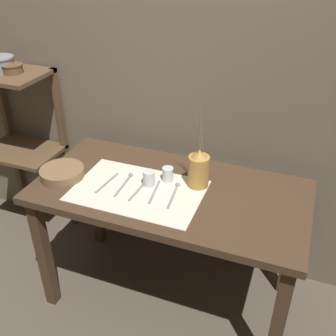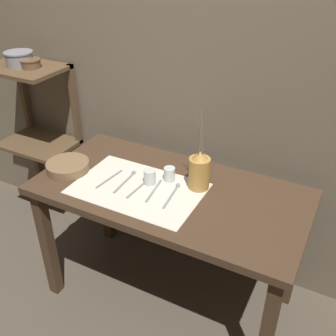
% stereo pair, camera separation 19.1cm
% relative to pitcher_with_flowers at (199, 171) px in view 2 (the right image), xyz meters
% --- Properties ---
extents(ground_plane, '(12.00, 12.00, 0.00)m').
position_rel_pitcher_with_flowers_xyz_m(ground_plane, '(-0.12, -0.08, -0.87)').
color(ground_plane, brown).
extents(stone_wall_back, '(7.00, 0.06, 2.40)m').
position_rel_pitcher_with_flowers_xyz_m(stone_wall_back, '(-0.12, 0.38, 0.33)').
color(stone_wall_back, '#6B5E4C').
rests_on(stone_wall_back, ground_plane).
extents(wooden_table, '(1.37, 0.69, 0.77)m').
position_rel_pitcher_with_flowers_xyz_m(wooden_table, '(-0.12, -0.08, -0.20)').
color(wooden_table, '#422D1E').
rests_on(wooden_table, ground_plane).
extents(wooden_shelf_unit, '(0.48, 0.34, 1.18)m').
position_rel_pitcher_with_flowers_xyz_m(wooden_shelf_unit, '(-1.24, 0.20, -0.05)').
color(wooden_shelf_unit, brown).
rests_on(wooden_shelf_unit, ground_plane).
extents(linen_cloth, '(0.64, 0.42, 0.00)m').
position_rel_pitcher_with_flowers_xyz_m(linen_cloth, '(-0.27, -0.15, -0.10)').
color(linen_cloth, beige).
rests_on(linen_cloth, wooden_table).
extents(pitcher_with_flowers, '(0.11, 0.11, 0.42)m').
position_rel_pitcher_with_flowers_xyz_m(pitcher_with_flowers, '(0.00, 0.00, 0.00)').
color(pitcher_with_flowers, '#B7843D').
rests_on(pitcher_with_flowers, wooden_table).
extents(wooden_bowl, '(0.23, 0.23, 0.05)m').
position_rel_pitcher_with_flowers_xyz_m(wooden_bowl, '(-0.69, -0.17, -0.07)').
color(wooden_bowl, brown).
rests_on(wooden_bowl, wooden_table).
extents(glass_tumbler_near, '(0.06, 0.06, 0.08)m').
position_rel_pitcher_with_flowers_xyz_m(glass_tumbler_near, '(-0.23, -0.08, -0.06)').
color(glass_tumbler_near, silver).
rests_on(glass_tumbler_near, wooden_table).
extents(glass_tumbler_far, '(0.06, 0.06, 0.07)m').
position_rel_pitcher_with_flowers_xyz_m(glass_tumbler_far, '(-0.16, -0.01, -0.06)').
color(glass_tumbler_far, silver).
rests_on(glass_tumbler_far, wooden_table).
extents(knife_center, '(0.03, 0.20, 0.00)m').
position_rel_pitcher_with_flowers_xyz_m(knife_center, '(-0.44, -0.15, -0.09)').
color(knife_center, gray).
rests_on(knife_center, wooden_table).
extents(spoon_outer, '(0.03, 0.21, 0.02)m').
position_rel_pitcher_with_flowers_xyz_m(spoon_outer, '(-0.35, -0.08, -0.09)').
color(spoon_outer, gray).
rests_on(spoon_outer, wooden_table).
extents(fork_outer, '(0.02, 0.20, 0.00)m').
position_rel_pitcher_with_flowers_xyz_m(fork_outer, '(-0.26, -0.15, -0.09)').
color(fork_outer, gray).
rests_on(fork_outer, wooden_table).
extents(fork_inner, '(0.04, 0.20, 0.00)m').
position_rel_pitcher_with_flowers_xyz_m(fork_inner, '(-0.18, -0.14, -0.09)').
color(fork_inner, gray).
rests_on(fork_inner, wooden_table).
extents(spoon_inner, '(0.04, 0.21, 0.02)m').
position_rel_pitcher_with_flowers_xyz_m(spoon_inner, '(-0.09, -0.08, -0.09)').
color(spoon_inner, gray).
rests_on(spoon_inner, wooden_table).
extents(metal_pot_large, '(0.17, 0.17, 0.08)m').
position_rel_pitcher_with_flowers_xyz_m(metal_pot_large, '(-1.26, 0.15, 0.35)').
color(metal_pot_large, gray).
rests_on(metal_pot_large, wooden_shelf_unit).
extents(metal_pot_small, '(0.12, 0.12, 0.05)m').
position_rel_pitcher_with_flowers_xyz_m(metal_pot_small, '(-1.18, 0.15, 0.34)').
color(metal_pot_small, brown).
rests_on(metal_pot_small, wooden_shelf_unit).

